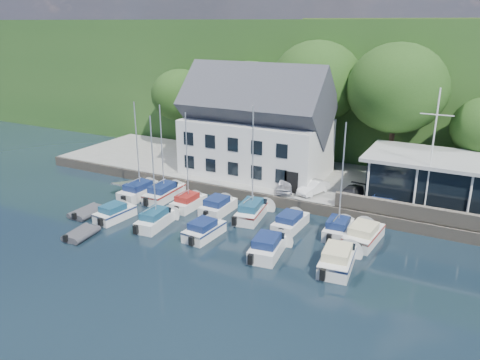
{
  "coord_description": "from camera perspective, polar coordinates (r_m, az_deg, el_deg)",
  "views": [
    {
      "loc": [
        13.02,
        -25.0,
        15.81
      ],
      "look_at": [
        -4.91,
        9.0,
        2.73
      ],
      "focal_mm": 35.0,
      "sensor_mm": 36.0,
      "label": 1
    }
  ],
  "objects": [
    {
      "name": "boat_r2_2",
      "position": [
        36.22,
        -4.39,
        -5.9
      ],
      "size": [
        2.29,
        5.33,
        1.42
      ],
      "primitive_type": null,
      "rotation": [
        0.0,
        0.0,
        -0.07
      ],
      "color": "silver",
      "rests_on": "ground"
    },
    {
      "name": "harbor_building",
      "position": [
        47.25,
        2.01,
        6.0
      ],
      "size": [
        14.4,
        8.2,
        8.7
      ],
      "primitive_type": null,
      "color": "silver",
      "rests_on": "quay"
    },
    {
      "name": "boat_r1_2",
      "position": [
        40.7,
        -6.46,
        2.06
      ],
      "size": [
        1.95,
        5.26,
        8.34
      ],
      "primitive_type": null,
      "rotation": [
        0.0,
        0.0,
        -0.03
      ],
      "color": "silver",
      "rests_on": "ground"
    },
    {
      "name": "car_dgrey",
      "position": [
        41.95,
        13.28,
        -1.61
      ],
      "size": [
        1.97,
        3.9,
        1.09
      ],
      "primitive_type": "imported",
      "rotation": [
        0.0,
        0.0,
        -0.12
      ],
      "color": "#29292D",
      "rests_on": "quay"
    },
    {
      "name": "dinghy_1",
      "position": [
        38.26,
        -18.8,
        -6.11
      ],
      "size": [
        2.13,
        3.18,
        0.7
      ],
      "primitive_type": null,
      "rotation": [
        0.0,
        0.0,
        0.11
      ],
      "color": "#37373C",
      "rests_on": "ground"
    },
    {
      "name": "tree_3",
      "position": [
        48.16,
        18.33,
        7.94
      ],
      "size": [
        9.54,
        9.54,
        13.04
      ],
      "primitive_type": null,
      "color": "#193911",
      "rests_on": "quay"
    },
    {
      "name": "club_pavilion",
      "position": [
        42.99,
        23.78,
        -0.12
      ],
      "size": [
        13.2,
        7.2,
        4.1
      ],
      "primitive_type": null,
      "color": "black",
      "rests_on": "quay"
    },
    {
      "name": "tree_2",
      "position": [
        51.11,
        9.19,
        9.23
      ],
      "size": [
        9.55,
        9.55,
        13.05
      ],
      "primitive_type": null,
      "color": "#193911",
      "rests_on": "quay"
    },
    {
      "name": "ground",
      "position": [
        32.32,
        0.26,
        -10.49
      ],
      "size": [
        180.0,
        180.0,
        0.0
      ],
      "primitive_type": "plane",
      "color": "black",
      "rests_on": "ground"
    },
    {
      "name": "boat_r1_7",
      "position": [
        36.5,
        14.87,
        -6.25
      ],
      "size": [
        2.7,
        6.26,
        1.5
      ],
      "primitive_type": null,
      "rotation": [
        0.0,
        0.0,
        -0.09
      ],
      "color": "silver",
      "rests_on": "ground"
    },
    {
      "name": "car_white",
      "position": [
        42.76,
        8.96,
        -0.89
      ],
      "size": [
        2.27,
        3.68,
        1.14
      ],
      "primitive_type": "imported",
      "rotation": [
        0.0,
        0.0,
        -0.33
      ],
      "color": "white",
      "rests_on": "quay"
    },
    {
      "name": "boat_r1_6",
      "position": [
        35.84,
        12.3,
        -0.22
      ],
      "size": [
        2.18,
        5.32,
        8.79
      ],
      "primitive_type": null,
      "rotation": [
        0.0,
        0.0,
        0.05
      ],
      "color": "silver",
      "rests_on": "ground"
    },
    {
      "name": "quay_face",
      "position": [
        41.23,
        7.36,
        -3.16
      ],
      "size": [
        60.0,
        0.3,
        1.0
      ],
      "primitive_type": "cube",
      "color": "#696154",
      "rests_on": "ground"
    },
    {
      "name": "boat_r1_0",
      "position": [
        44.03,
        -12.41,
        3.6
      ],
      "size": [
        2.4,
        6.65,
        9.2
      ],
      "primitive_type": null,
      "rotation": [
        0.0,
        0.0,
        -0.05
      ],
      "color": "silver",
      "rests_on": "ground"
    },
    {
      "name": "hillside",
      "position": [
        88.32,
        19.71,
        12.66
      ],
      "size": [
        160.0,
        75.0,
        16.0
      ],
      "primitive_type": "cube",
      "color": "#274F1D",
      "rests_on": "ground"
    },
    {
      "name": "boat_r2_4",
      "position": [
        32.52,
        11.84,
        -9.15
      ],
      "size": [
        2.84,
        6.49,
        1.57
      ],
      "primitive_type": null,
      "rotation": [
        0.0,
        0.0,
        0.11
      ],
      "color": "silver",
      "rests_on": "ground"
    },
    {
      "name": "tree_1",
      "position": [
        54.35,
        1.07,
        8.74
      ],
      "size": [
        7.79,
        7.79,
        10.65
      ],
      "primitive_type": null,
      "color": "#193911",
      "rests_on": "quay"
    },
    {
      "name": "dinghy_0",
      "position": [
        42.23,
        -18.07,
        -3.62
      ],
      "size": [
        1.97,
        3.24,
        0.75
      ],
      "primitive_type": null,
      "rotation": [
        0.0,
        0.0,
        -0.01
      ],
      "color": "#37373C",
      "rests_on": "ground"
    },
    {
      "name": "quay",
      "position": [
        47.02,
        10.18,
        -0.51
      ],
      "size": [
        60.0,
        13.0,
        1.0
      ],
      "primitive_type": "cube",
      "color": "gray",
      "rests_on": "ground"
    },
    {
      "name": "seawall",
      "position": [
        39.09,
        24.36,
        -4.29
      ],
      "size": [
        18.0,
        0.5,
        1.2
      ],
      "primitive_type": "cube",
      "color": "#696154",
      "rests_on": "quay"
    },
    {
      "name": "flagpole",
      "position": [
        39.31,
        22.32,
        3.01
      ],
      "size": [
        2.43,
        0.2,
        10.13
      ],
      "primitive_type": null,
      "color": "silver",
      "rests_on": "quay"
    },
    {
      "name": "boat_r2_1",
      "position": [
        37.34,
        -10.5,
        0.69
      ],
      "size": [
        2.36,
        6.2,
        8.81
      ],
      "primitive_type": null,
      "rotation": [
        0.0,
        0.0,
        0.1
      ],
      "color": "silver",
      "rests_on": "ground"
    },
    {
      "name": "boat_r2_0",
      "position": [
        40.62,
        -15.02,
        -3.73
      ],
      "size": [
        2.34,
        5.18,
        1.38
      ],
      "primitive_type": null,
      "rotation": [
        0.0,
        0.0,
        -0.1
      ],
      "color": "silver",
      "rests_on": "ground"
    },
    {
      "name": "field_patch",
      "position": [
        95.14,
        26.02,
        17.21
      ],
      "size": [
        50.0,
        30.0,
        0.3
      ],
      "primitive_type": "cube",
      "color": "#556532",
      "rests_on": "hillside"
    },
    {
      "name": "boat_r1_1",
      "position": [
        43.07,
        -9.49,
        3.53
      ],
      "size": [
        2.2,
        6.91,
        9.31
      ],
      "primitive_type": null,
      "rotation": [
        0.0,
        0.0,
        0.03
      ],
      "color": "silver",
      "rests_on": "ground"
    },
    {
      "name": "boat_r2_3",
      "position": [
        33.61,
        3.44,
        -7.86
      ],
      "size": [
        2.76,
        6.03,
        1.49
      ],
      "primitive_type": null,
      "rotation": [
        0.0,
        0.0,
        0.13
      ],
      "color": "silver",
      "rests_on": "ground"
    },
    {
      "name": "boat_r1_4",
      "position": [
        38.27,
        1.56,
        1.84
      ],
      "size": [
        2.84,
        6.85,
        9.3
      ],
      "primitive_type": null,
      "rotation": [
        0.0,
        0.0,
        0.14
      ],
      "color": "silver",
      "rests_on": "ground"
    },
    {
      "name": "gangway",
      "position": [
        47.72,
        -12.41,
        -1.01
      ],
      "size": [
        1.2,
        6.0,
        1.4
      ],
      "primitive_type": null,
      "color": "silver",
      "rests_on": "ground"
    },
    {
      "name": "tree_0",
      "position": [
        58.13,
        -7.27,
        8.66
      ],
      "size": [
        6.91,
        6.91,
        9.45
      ],
      "primitive_type": null,
      "color": "#193911",
      "rests_on": "quay"
    },
    {
      "name": "boat_r1_3",
      "position": [
        40.57,
        -2.68,
        -3.03
      ],
      "size": [
        2.07,
        5.37,
        1.47
      ],
      "primitive_type": null,
      "rotation": [
        0.0,
        0.0,
        -0.01
      ],
      "color": "silver",
      "rests_on": "ground"
    },
    {
      "name": "car_blue",
      "position": [
        41.58,
        16.92,
        -1.99
      ],
      "size": [
        2.2,
        3.93,
        1.27
      ],
      "primitive_type": "imported",
      "rotation": [
        0.0,
        0.0,
        0.21
      ],
      "color": "#304C93",
      "rests_on": "quay"
    },
    {
      "name": "boat_r1_5",
      "position": [
        37.8,
        6.17,
        -4.93
      ],
      "size": [
        2.13,
        5.68,
        1.35
      ],
      "primitive_type": null,
      "rotation": [
        0.0,
        0.0,
        -0.04
      ],
      "color": "silver",
      "rests_on": "ground"
    },
    {
      "name": "car_silver",
      "position": [
        43.15,
        5.52,
        -0.5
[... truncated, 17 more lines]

